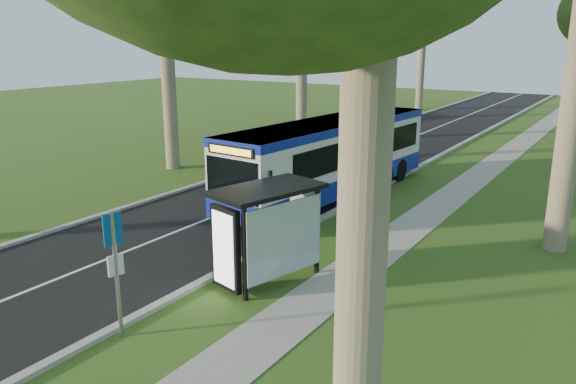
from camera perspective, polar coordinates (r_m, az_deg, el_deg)
name	(u,v)px	position (r m, az deg, el deg)	size (l,w,h in m)	color
ground	(244,261)	(16.63, -4.47, -7.04)	(120.00, 120.00, 0.00)	#36561B
road	(313,177)	(26.43, 2.51, 1.49)	(7.00, 100.00, 0.02)	black
kerb_east	(382,187)	(24.91, 9.49, 0.55)	(0.25, 100.00, 0.12)	#9E9B93
kerb_west	(252,167)	(28.29, -3.63, 2.50)	(0.25, 100.00, 0.12)	#9E9B93
centre_line	(313,177)	(26.43, 2.51, 1.52)	(0.12, 100.00, 0.01)	white
footpath	(449,198)	(23.96, 16.07, -0.56)	(1.50, 100.00, 0.02)	gray
bus	(330,158)	(22.95, 4.31, 3.48)	(3.41, 12.00, 3.14)	white
bus_stop_sign	(115,261)	(12.51, -17.14, -6.70)	(0.17, 0.39, 2.87)	gray
bus_shelter	(263,220)	(14.41, -2.60, -2.87)	(2.33, 3.32, 2.58)	black
litter_bin	(351,214)	(19.35, 6.41, -2.26)	(0.57, 0.57, 1.00)	black
car_white	(331,127)	(37.47, 4.43, 6.61)	(1.61, 4.00, 1.36)	white
car_silver	(371,109)	(46.08, 8.46, 8.30)	(1.76, 5.04, 1.66)	#B3B5BB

